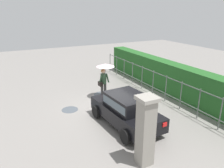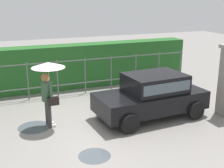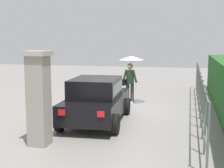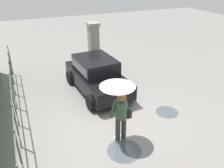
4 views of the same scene
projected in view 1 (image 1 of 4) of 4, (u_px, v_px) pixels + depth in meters
ground_plane at (109, 106)px, 11.67m from camera, size 40.00×40.00×0.00m
car at (126, 108)px, 9.53m from camera, size 3.83×2.07×1.48m
pedestrian at (104, 73)px, 12.34m from camera, size 1.03×1.03×2.04m
gate_pillar at (146, 131)px, 6.97m from camera, size 0.60×0.60×2.42m
fence_section at (153, 81)px, 13.05m from camera, size 11.70×0.05×1.50m
hedge_row at (167, 77)px, 13.46m from camera, size 12.65×0.90×1.90m
puddle_near at (70, 110)px, 11.25m from camera, size 0.85×0.85×0.00m
puddle_far at (102, 94)px, 13.27m from camera, size 1.02×1.02×0.00m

